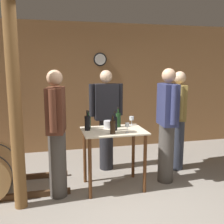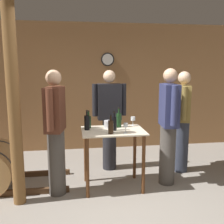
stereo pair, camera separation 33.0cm
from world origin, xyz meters
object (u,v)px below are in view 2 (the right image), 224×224
object	(u,v)px
wine_bottle_right	(114,123)
person_visitor_near_door	(109,118)
wine_bottle_left	(89,122)
ice_bucket	(109,124)
wine_bottle_far_right	(119,120)
person_host	(55,130)
person_visitor_bearded	(168,124)
wine_glass_near_left	(126,126)
wine_glass_near_center	(133,119)
wine_bottle_center	(111,127)
wine_bottle_far_left	(87,122)
person_visitor_with_scarf	(182,120)
wooden_post	(14,103)

from	to	relation	value
wine_bottle_right	person_visitor_near_door	distance (m)	0.77
wine_bottle_left	ice_bucket	size ratio (longest dim) A/B	1.90
wine_bottle_far_right	person_host	xyz separation A→B (m)	(-0.93, -0.26, -0.07)
person_visitor_bearded	wine_bottle_left	bearing A→B (deg)	172.05
wine_bottle_right	wine_bottle_far_right	world-z (taller)	wine_bottle_far_right
person_visitor_bearded	wine_glass_near_left	bearing A→B (deg)	-162.86
wine_glass_near_center	person_visitor_bearded	bearing A→B (deg)	-26.47
wine_glass_near_center	wine_bottle_far_right	bearing A→B (deg)	-161.08
wine_bottle_right	person_visitor_near_door	world-z (taller)	person_visitor_near_door
wine_bottle_center	wine_bottle_far_right	xyz separation A→B (m)	(0.18, 0.37, 0.01)
wine_bottle_center	wine_glass_near_left	world-z (taller)	wine_bottle_center
wine_bottle_far_left	wine_bottle_right	world-z (taller)	wine_bottle_far_left
wine_bottle_far_right	wine_glass_near_left	distance (m)	0.38
person_visitor_with_scarf	person_visitor_bearded	distance (m)	0.60
person_visitor_bearded	wine_bottle_center	bearing A→B (deg)	-167.07
wine_glass_near_center	wooden_post	bearing A→B (deg)	-162.27
wine_bottle_left	person_visitor_near_door	world-z (taller)	person_visitor_near_door
wine_bottle_far_left	person_visitor_bearded	bearing A→B (deg)	-2.86
wine_bottle_far_left	wine_bottle_center	distance (m)	0.41
wine_bottle_far_left	wine_bottle_right	bearing A→B (deg)	-13.65
wine_bottle_right	person_visitor_bearded	xyz separation A→B (m)	(0.83, 0.03, -0.05)
wine_bottle_far_right	ice_bucket	size ratio (longest dim) A/B	2.17
person_visitor_with_scarf	wine_glass_near_left	bearing A→B (deg)	-149.51
wine_glass_near_center	person_visitor_near_door	xyz separation A→B (m)	(-0.31, 0.48, -0.07)
wine_bottle_far_right	person_host	bearing A→B (deg)	-164.38
wooden_post	wine_glass_near_left	size ratio (longest dim) A/B	18.65
wine_glass_near_left	person_visitor_bearded	bearing A→B (deg)	17.14
wine_bottle_right	ice_bucket	size ratio (longest dim) A/B	1.97
wine_glass_near_left	person_visitor_bearded	xyz separation A→B (m)	(0.70, 0.22, -0.05)
wine_bottle_far_left	wine_bottle_right	xyz separation A→B (m)	(0.39, -0.09, -0.01)
wine_glass_near_center	person_visitor_near_door	bearing A→B (deg)	122.32
wine_bottle_far_right	wine_glass_near_left	xyz separation A→B (m)	(0.03, -0.38, -0.01)
wooden_post	wine_bottle_right	size ratio (longest dim) A/B	9.70
wine_bottle_left	wine_glass_near_left	distance (m)	0.62
wine_bottle_left	person_host	bearing A→B (deg)	-150.88
wine_bottle_left	ice_bucket	distance (m)	0.30
ice_bucket	wooden_post	bearing A→B (deg)	-161.02
wooden_post	wine_bottle_left	bearing A→B (deg)	25.17
wine_bottle_far_right	wine_glass_near_center	bearing A→B (deg)	18.92
wooden_post	wine_glass_near_center	size ratio (longest dim) A/B	19.32
wine_glass_near_center	person_host	world-z (taller)	person_host
wine_bottle_far_left	person_host	bearing A→B (deg)	-160.27
wooden_post	person_visitor_with_scarf	size ratio (longest dim) A/B	1.57
wooden_post	wine_glass_near_center	world-z (taller)	wooden_post
wine_glass_near_center	person_visitor_with_scarf	world-z (taller)	person_visitor_with_scarf
person_host	person_visitor_with_scarf	distance (m)	2.14
wine_bottle_center	wine_bottle_right	size ratio (longest dim) A/B	0.94
ice_bucket	person_visitor_with_scarf	size ratio (longest dim) A/B	0.08
wine_bottle_center	wine_bottle_right	bearing A→B (deg)	67.28
wooden_post	wine_bottle_far_right	xyz separation A→B (m)	(1.42, 0.45, -0.35)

